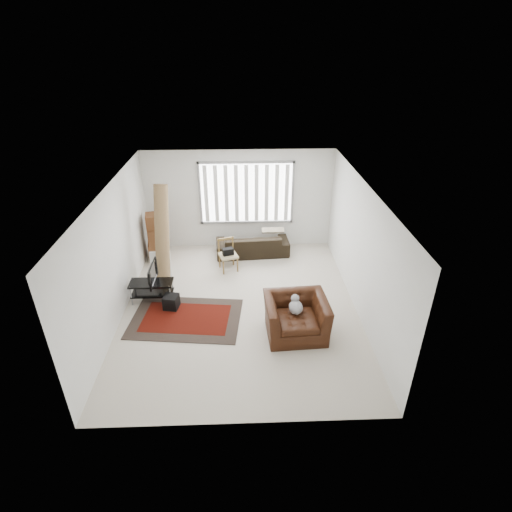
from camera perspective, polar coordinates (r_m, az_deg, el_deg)
The scene contains 11 objects.
room at distance 8.36m, azimuth -2.25°, elevation 4.60°, with size 6.00×6.02×2.71m.
persian_rug at distance 8.59m, azimuth -9.96°, elevation -8.76°, with size 2.40×1.73×0.02m.
tv_stand at distance 9.12m, azimuth -14.67°, elevation -4.34°, with size 0.94×0.42×0.47m.
tv at distance 8.94m, azimuth -14.95°, elevation -2.46°, with size 0.76×0.10×0.44m, color black.
subwoofer at distance 8.86m, azimuth -12.01°, elevation -6.41°, with size 0.30×0.30×0.30m, color black.
moving_boxes at distance 10.69m, azimuth -13.92°, elevation 2.44°, with size 0.59×0.55×1.26m.
white_flatpack at distance 10.02m, azimuth -13.45°, elevation -1.13°, with size 0.50×0.07×0.63m, color silver.
rolled_rug at distance 9.74m, azimuth -13.28°, elevation 3.36°, with size 0.34×0.34×2.24m, color olive.
sofa at distance 10.71m, azimuth -0.50°, elevation 2.10°, with size 1.93×0.84×0.74m, color black.
side_chair at distance 9.97m, azimuth -4.03°, elevation 0.36°, with size 0.54×0.54×0.81m.
armchair at distance 7.88m, azimuth 5.74°, elevation -8.31°, with size 1.26×1.11×0.89m.
Camera 1 is at (0.07, -7.12, 5.18)m, focal length 28.00 mm.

